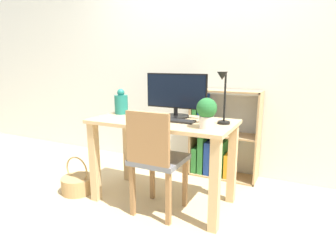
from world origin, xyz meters
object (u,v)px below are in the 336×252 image
chair (156,158)px  basket (78,183)px  keyboard (170,120)px  desk_lamp (223,93)px  potted_plant (207,111)px  bookshelf (214,142)px  monitor (176,94)px  vase (121,103)px

chair → basket: 0.96m
keyboard → desk_lamp: size_ratio=1.02×
potted_plant → chair: (-0.38, -0.09, -0.39)m
desk_lamp → basket: bearing=-170.2°
basket → bookshelf: bearing=44.1°
monitor → potted_plant: 0.50m
keyboard → desk_lamp: bearing=4.8°
keyboard → chair: bearing=-97.4°
monitor → desk_lamp: (0.46, -0.15, 0.04)m
monitor → bookshelf: 0.87m
vase → potted_plant: vase is taller
potted_plant → basket: (-1.25, -0.08, -0.79)m
monitor → desk_lamp: bearing=-17.7°
keyboard → desk_lamp: (0.43, 0.04, 0.24)m
desk_lamp → potted_plant: (-0.08, -0.15, -0.12)m
potted_plant → bookshelf: (-0.21, 0.93, -0.50)m
chair → vase: bearing=142.2°
vase → monitor: bearing=8.6°
desk_lamp → keyboard: bearing=-175.2°
desk_lamp → chair: (-0.46, -0.25, -0.51)m
monitor → potted_plant: size_ratio=2.52×
bookshelf → potted_plant: bearing=-77.1°
desk_lamp → bookshelf: 1.04m
potted_plant → bookshelf: potted_plant is taller
vase → chair: size_ratio=0.27×
chair → bookshelf: size_ratio=0.92×
desk_lamp → chair: 0.73m
potted_plant → basket: 1.48m
desk_lamp → basket: desk_lamp is taller
potted_plant → chair: 0.55m
keyboard → chair: 0.34m
desk_lamp → bookshelf: desk_lamp is taller
chair → basket: size_ratio=2.43×
keyboard → potted_plant: (0.35, -0.12, 0.12)m
vase → bookshelf: 1.11m
monitor → desk_lamp: size_ratio=1.39×
basket → desk_lamp: bearing=9.8°
monitor → potted_plant: (0.39, -0.30, -0.08)m
desk_lamp → basket: (-1.33, -0.23, -0.91)m
chair → potted_plant: bearing=5.9°
monitor → keyboard: bearing=-79.1°
keyboard → vase: size_ratio=1.76×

